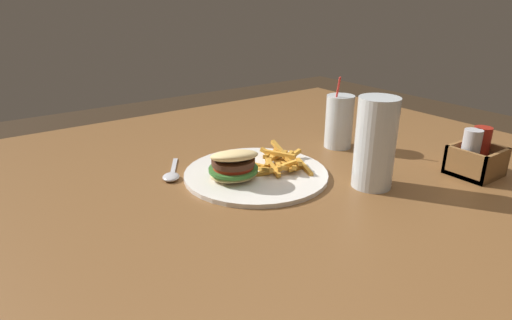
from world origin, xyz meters
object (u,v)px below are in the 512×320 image
at_px(beer_glass, 375,146).
at_px(spoon, 171,176).
at_px(juice_glass, 339,124).
at_px(meal_plate_near, 251,170).
at_px(condiment_caddy, 475,157).

xyz_separation_m(beer_glass, spoon, (0.32, -0.28, -0.08)).
height_order(juice_glass, spoon, juice_glass).
bearing_deg(juice_glass, spoon, -8.32).
height_order(meal_plate_near, condiment_caddy, condiment_caddy).
height_order(beer_glass, spoon, beer_glass).
xyz_separation_m(beer_glass, condiment_caddy, (-0.24, 0.09, -0.05)).
bearing_deg(meal_plate_near, condiment_caddy, 147.02).
height_order(meal_plate_near, spoon, meal_plate_near).
bearing_deg(meal_plate_near, spoon, -35.75).
bearing_deg(meal_plate_near, juice_glass, -173.22).
bearing_deg(condiment_caddy, juice_glass, -70.03).
relative_size(meal_plate_near, beer_glass, 1.68).
xyz_separation_m(meal_plate_near, beer_glass, (-0.18, 0.18, 0.07)).
distance_m(meal_plate_near, spoon, 0.17).
relative_size(meal_plate_near, spoon, 2.32).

